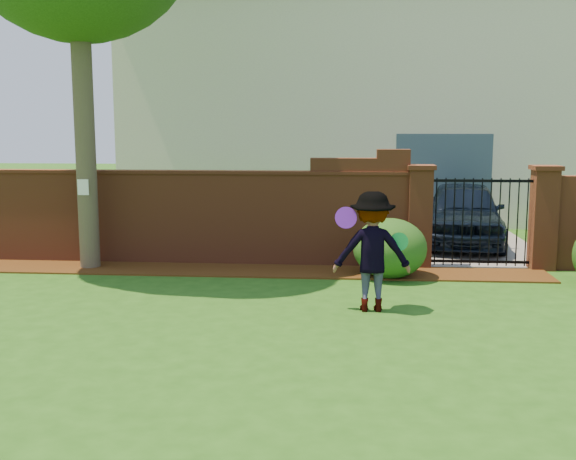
# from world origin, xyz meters

# --- Properties ---
(ground) EXTENTS (80.00, 80.00, 0.01)m
(ground) POSITION_xyz_m (0.00, 0.00, -0.01)
(ground) COLOR #245515
(ground) RESTS_ON ground
(mulch_bed) EXTENTS (11.10, 1.08, 0.03)m
(mulch_bed) POSITION_xyz_m (-0.95, 3.34, 0.01)
(mulch_bed) COLOR #3D210B
(mulch_bed) RESTS_ON ground
(brick_wall) EXTENTS (8.70, 0.31, 2.16)m
(brick_wall) POSITION_xyz_m (-2.01, 4.00, 0.93)
(brick_wall) COLOR brown
(brick_wall) RESTS_ON ground
(pillar_left) EXTENTS (0.50, 0.50, 1.88)m
(pillar_left) POSITION_xyz_m (2.40, 4.00, 0.96)
(pillar_left) COLOR brown
(pillar_left) RESTS_ON ground
(pillar_right) EXTENTS (0.50, 0.50, 1.88)m
(pillar_right) POSITION_xyz_m (4.60, 4.00, 0.96)
(pillar_right) COLOR brown
(pillar_right) RESTS_ON ground
(iron_gate) EXTENTS (1.78, 0.03, 1.60)m
(iron_gate) POSITION_xyz_m (3.50, 4.00, 0.85)
(iron_gate) COLOR black
(iron_gate) RESTS_ON ground
(driveway) EXTENTS (3.20, 8.00, 0.01)m
(driveway) POSITION_xyz_m (3.50, 8.00, 0.01)
(driveway) COLOR gray
(driveway) RESTS_ON ground
(house) EXTENTS (12.40, 6.40, 6.30)m
(house) POSITION_xyz_m (1.00, 12.00, 3.16)
(house) COLOR #ECE4C5
(house) RESTS_ON ground
(car) EXTENTS (2.15, 4.26, 1.39)m
(car) POSITION_xyz_m (3.60, 6.40, 0.70)
(car) COLOR black
(car) RESTS_ON ground
(paper_notice) EXTENTS (0.20, 0.01, 0.28)m
(paper_notice) POSITION_xyz_m (-3.60, 3.21, 1.50)
(paper_notice) COLOR white
(paper_notice) RESTS_ON tree
(shrub_left) EXTENTS (1.25, 1.25, 1.03)m
(shrub_left) POSITION_xyz_m (1.81, 3.03, 0.51)
(shrub_left) COLOR #154715
(shrub_left) RESTS_ON ground
(man) EXTENTS (1.11, 0.66, 1.67)m
(man) POSITION_xyz_m (1.42, 0.87, 0.84)
(man) COLOR gray
(man) RESTS_ON ground
(frisbee_purple) EXTENTS (0.30, 0.10, 0.30)m
(frisbee_purple) POSITION_xyz_m (1.06, 0.81, 1.32)
(frisbee_purple) COLOR #691CB5
(frisbee_purple) RESTS_ON man
(frisbee_green) EXTENTS (0.26, 0.10, 0.26)m
(frisbee_green) POSITION_xyz_m (1.80, 0.91, 0.98)
(frisbee_green) COLOR green
(frisbee_green) RESTS_ON man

